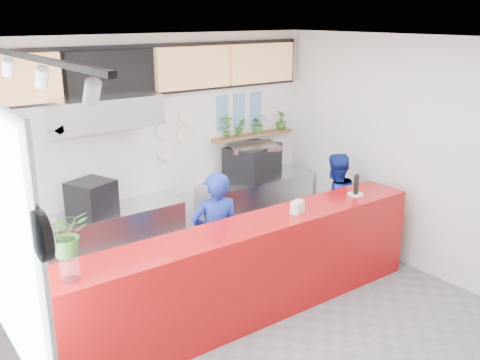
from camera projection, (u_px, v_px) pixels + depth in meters
floor at (271, 332)px, 5.68m from camera, size 5.00×5.00×0.00m
ceiling at (277, 41)px, 4.79m from camera, size 5.00×5.00×0.00m
wall_back at (154, 149)px, 7.15m from camera, size 5.00×0.00×5.00m
wall_left at (6, 268)px, 3.82m from camera, size 0.00×5.00×5.00m
wall_right at (428, 159)px, 6.65m from camera, size 0.00×5.00×5.00m
service_counter at (249, 271)px, 5.82m from camera, size 4.50×0.60×1.10m
cream_band at (151, 66)px, 6.82m from camera, size 5.00×0.02×0.80m
prep_bench at (113, 243)px, 6.78m from camera, size 1.80×0.60×0.90m
panini_oven at (92, 198)px, 6.46m from camera, size 0.60×0.60×0.41m
extraction_hood at (104, 111)px, 6.24m from camera, size 1.20×0.70×0.35m
hood_lip at (106, 128)px, 6.30m from camera, size 1.20×0.69×0.31m
right_bench at (256, 206)px, 8.08m from camera, size 1.80×0.60×0.90m
espresso_machine at (253, 162)px, 7.84m from camera, size 0.93×0.80×0.50m
espresso_tray at (253, 147)px, 7.77m from camera, size 0.85×0.70×0.07m
herb_shelf at (253, 135)px, 7.98m from camera, size 1.40×0.18×0.04m
menu_board_far_left at (10, 80)px, 5.76m from camera, size 1.10×0.10×0.55m
menu_board_mid_left at (111, 73)px, 6.41m from camera, size 1.10×0.10×0.55m
menu_board_mid_right at (193, 68)px, 7.07m from camera, size 1.10×0.10×0.55m
menu_board_far_right at (262, 63)px, 7.73m from camera, size 1.10×0.10×0.55m
soffit at (152, 70)px, 6.81m from camera, size 4.80×0.04×0.65m
wall_clock_rim at (41, 236)px, 2.98m from camera, size 0.05×0.30×0.30m
wall_clock_face at (47, 234)px, 3.00m from camera, size 0.02×0.26×0.26m
track_rail at (40, 59)px, 3.61m from camera, size 0.05×2.40×0.04m
dec_plate_a at (165, 130)px, 7.14m from camera, size 0.24×0.03×0.24m
dec_plate_b at (184, 134)px, 7.34m from camera, size 0.24×0.03×0.24m
dec_plate_c at (165, 152)px, 7.23m from camera, size 0.24×0.03×0.24m
dec_plate_d at (187, 116)px, 7.29m from camera, size 0.24×0.03×0.24m
photo_frame_a at (222, 104)px, 7.61m from camera, size 0.20×0.02×0.25m
photo_frame_b at (239, 102)px, 7.78m from camera, size 0.20×0.02×0.25m
photo_frame_c at (255, 100)px, 7.95m from camera, size 0.20×0.02×0.25m
photo_frame_d at (223, 122)px, 7.69m from camera, size 0.20×0.02×0.25m
photo_frame_e at (239, 119)px, 7.86m from camera, size 0.20×0.02×0.25m
photo_frame_f at (255, 117)px, 8.03m from camera, size 0.20×0.02×0.25m
staff_center at (216, 238)px, 6.11m from camera, size 0.66×0.54×1.57m
staff_right at (334, 204)px, 7.37m from camera, size 0.79×0.66×1.44m
herb_a at (226, 126)px, 7.65m from camera, size 0.21×0.18×0.34m
herb_b at (240, 127)px, 7.80m from camera, size 0.18×0.16×0.26m
herb_c at (258, 124)px, 7.99m from camera, size 0.27×0.23×0.29m
herb_d at (281, 120)px, 8.24m from camera, size 0.19×0.18×0.28m
glass_vase at (70, 269)px, 4.45m from camera, size 0.21×0.21×0.20m
basil_vase at (66, 234)px, 4.36m from camera, size 0.37×0.33×0.39m
napkin_holder at (297, 207)px, 5.96m from camera, size 0.18×0.14×0.14m
white_plate at (356, 194)px, 6.57m from camera, size 0.26×0.26×0.02m
pepper_mill at (356, 184)px, 6.53m from camera, size 0.08×0.08×0.25m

